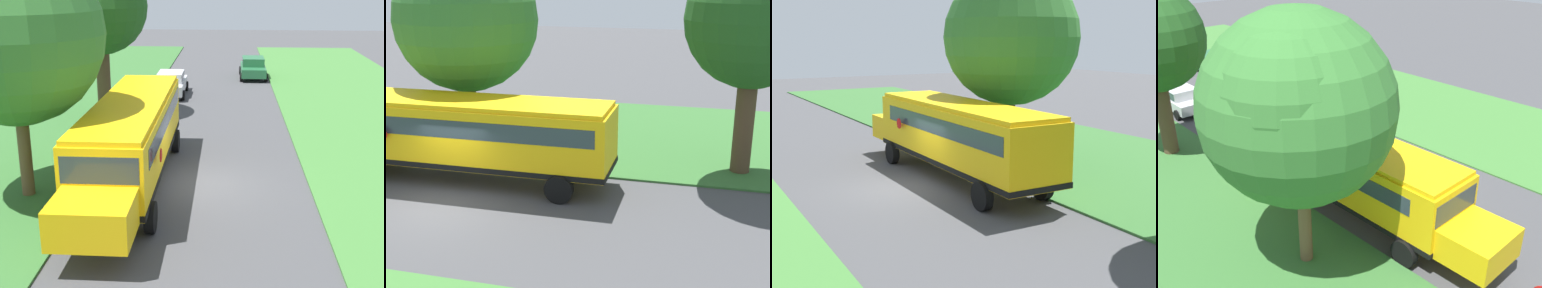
# 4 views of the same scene
# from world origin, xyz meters

# --- Properties ---
(ground_plane) EXTENTS (120.00, 120.00, 0.00)m
(ground_plane) POSITION_xyz_m (0.00, 0.00, 0.00)
(ground_plane) COLOR #424244
(grass_far_side) EXTENTS (10.00, 80.00, 0.07)m
(grass_far_side) POSITION_xyz_m (9.00, 0.00, 0.04)
(grass_far_side) COLOR #3D7533
(grass_far_side) RESTS_ON ground
(school_bus) EXTENTS (2.85, 12.42, 3.16)m
(school_bus) POSITION_xyz_m (-2.61, -0.11, 1.92)
(school_bus) COLOR yellow
(school_bus) RESTS_ON ground
(car_silver_nearest) EXTENTS (2.02, 4.40, 1.56)m
(car_silver_nearest) POSITION_xyz_m (-2.80, 15.54, 0.88)
(car_silver_nearest) COLOR #B7B7BC
(car_silver_nearest) RESTS_ON ground
(car_green_middle) EXTENTS (2.02, 4.40, 1.56)m
(car_green_middle) POSITION_xyz_m (2.80, 22.19, 0.88)
(car_green_middle) COLOR #236038
(car_green_middle) RESTS_ON ground
(oak_tree_beside_bus) EXTENTS (6.02, 6.02, 8.70)m
(oak_tree_beside_bus) POSITION_xyz_m (-6.29, -1.62, 5.84)
(oak_tree_beside_bus) COLOR brown
(oak_tree_beside_bus) RESTS_ON ground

